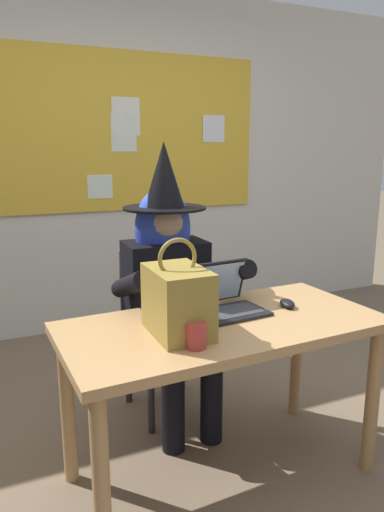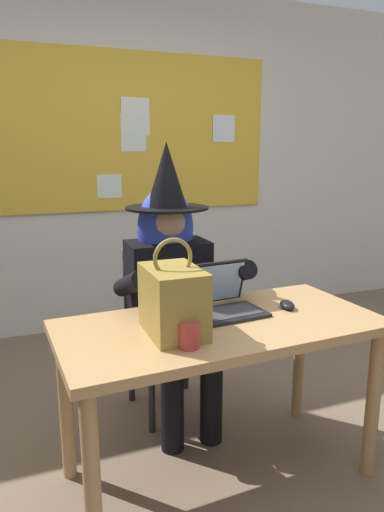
{
  "view_description": "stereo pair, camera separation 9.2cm",
  "coord_description": "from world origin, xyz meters",
  "px_view_note": "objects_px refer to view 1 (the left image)",
  "views": [
    {
      "loc": [
        -0.92,
        -1.6,
        1.41
      ],
      "look_at": [
        -0.08,
        0.33,
        0.94
      ],
      "focal_mm": 32.86,
      "sensor_mm": 36.0,
      "label": 1
    },
    {
      "loc": [
        -0.84,
        -1.64,
        1.41
      ],
      "look_at": [
        -0.08,
        0.33,
        0.94
      ],
      "focal_mm": 32.86,
      "sensor_mm": 36.0,
      "label": 2
    }
  ],
  "objects_px": {
    "chair_at_desk": "(161,321)",
    "computer_mouse": "(287,303)",
    "laptop": "(226,300)",
    "desk_main": "(224,344)",
    "person_costumed": "(169,275)",
    "handbag": "(178,300)",
    "coffee_mug": "(195,335)"
  },
  "relations": [
    {
      "from": "handbag",
      "to": "person_costumed",
      "type": "bearing_deg",
      "value": 72.24
    },
    {
      "from": "desk_main",
      "to": "person_costumed",
      "type": "xyz_separation_m",
      "value": [
        -0.03,
        0.56,
        0.16
      ]
    },
    {
      "from": "chair_at_desk",
      "to": "person_costumed",
      "type": "xyz_separation_m",
      "value": [
        0.0,
        -0.12,
        0.29
      ]
    },
    {
      "from": "chair_at_desk",
      "to": "handbag",
      "type": "xyz_separation_m",
      "value": [
        -0.19,
        -0.72,
        0.37
      ]
    },
    {
      "from": "laptop",
      "to": "handbag",
      "type": "relative_size",
      "value": 0.83
    },
    {
      "from": "person_costumed",
      "to": "computer_mouse",
      "type": "relative_size",
      "value": 14.04
    },
    {
      "from": "chair_at_desk",
      "to": "computer_mouse",
      "type": "relative_size",
      "value": 8.47
    },
    {
      "from": "chair_at_desk",
      "to": "desk_main",
      "type": "bearing_deg",
      "value": -0.88
    },
    {
      "from": "person_costumed",
      "to": "coffee_mug",
      "type": "distance_m",
      "value": 0.78
    },
    {
      "from": "desk_main",
      "to": "computer_mouse",
      "type": "bearing_deg",
      "value": 8.12
    },
    {
      "from": "computer_mouse",
      "to": "coffee_mug",
      "type": "height_order",
      "value": "coffee_mug"
    },
    {
      "from": "laptop",
      "to": "computer_mouse",
      "type": "xyz_separation_m",
      "value": [
        0.28,
        -0.07,
        -0.03
      ]
    },
    {
      "from": "handbag",
      "to": "coffee_mug",
      "type": "height_order",
      "value": "handbag"
    },
    {
      "from": "laptop",
      "to": "coffee_mug",
      "type": "distance_m",
      "value": 0.42
    },
    {
      "from": "desk_main",
      "to": "person_costumed",
      "type": "relative_size",
      "value": 0.94
    },
    {
      "from": "desk_main",
      "to": "coffee_mug",
      "type": "xyz_separation_m",
      "value": [
        -0.22,
        -0.19,
        0.15
      ]
    },
    {
      "from": "desk_main",
      "to": "handbag",
      "type": "bearing_deg",
      "value": -169.28
    },
    {
      "from": "person_costumed",
      "to": "coffee_mug",
      "type": "height_order",
      "value": "person_costumed"
    },
    {
      "from": "person_costumed",
      "to": "laptop",
      "type": "distance_m",
      "value": 0.46
    },
    {
      "from": "person_costumed",
      "to": "coffee_mug",
      "type": "bearing_deg",
      "value": -12.76
    },
    {
      "from": "coffee_mug",
      "to": "laptop",
      "type": "bearing_deg",
      "value": 47.14
    },
    {
      "from": "chair_at_desk",
      "to": "person_costumed",
      "type": "bearing_deg",
      "value": -1.76
    },
    {
      "from": "handbag",
      "to": "chair_at_desk",
      "type": "bearing_deg",
      "value": 75.36
    },
    {
      "from": "computer_mouse",
      "to": "handbag",
      "type": "distance_m",
      "value": 0.59
    },
    {
      "from": "chair_at_desk",
      "to": "laptop",
      "type": "distance_m",
      "value": 0.64
    },
    {
      "from": "laptop",
      "to": "computer_mouse",
      "type": "distance_m",
      "value": 0.29
    },
    {
      "from": "coffee_mug",
      "to": "handbag",
      "type": "bearing_deg",
      "value": 92.72
    },
    {
      "from": "laptop",
      "to": "computer_mouse",
      "type": "relative_size",
      "value": 3.02
    },
    {
      "from": "laptop",
      "to": "desk_main",
      "type": "bearing_deg",
      "value": -126.59
    },
    {
      "from": "chair_at_desk",
      "to": "person_costumed",
      "type": "relative_size",
      "value": 0.6
    },
    {
      "from": "coffee_mug",
      "to": "computer_mouse",
      "type": "bearing_deg",
      "value": 23.24
    },
    {
      "from": "chair_at_desk",
      "to": "laptop",
      "type": "relative_size",
      "value": 2.81
    }
  ]
}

